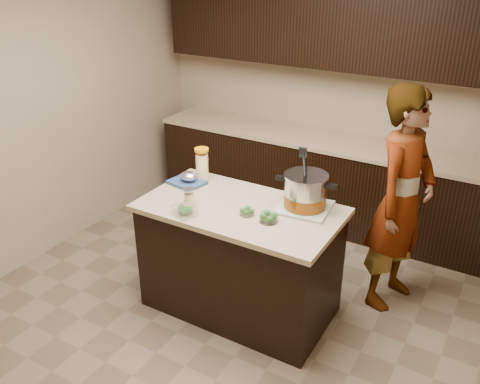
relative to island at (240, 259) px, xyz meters
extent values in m
plane|color=brown|center=(0.00, 0.00, -0.45)|extent=(4.00, 4.00, 0.00)
cube|color=tan|center=(0.00, 2.00, 0.90)|extent=(4.00, 0.04, 2.70)
cube|color=tan|center=(-2.00, 0.00, 0.90)|extent=(0.04, 4.00, 2.70)
cube|color=black|center=(0.00, 1.70, -0.02)|extent=(3.60, 0.60, 0.86)
cube|color=tan|center=(0.00, 1.70, 0.43)|extent=(3.60, 0.63, 0.04)
cube|color=black|center=(0.00, 1.82, 1.50)|extent=(3.60, 0.35, 0.75)
cube|color=black|center=(0.00, 0.00, -0.02)|extent=(1.40, 0.75, 0.86)
cube|color=tan|center=(0.00, 0.00, 0.43)|extent=(1.46, 0.81, 0.04)
cube|color=#618C5E|center=(0.42, 0.21, 0.46)|extent=(0.40, 0.40, 0.02)
cylinder|color=#B7B7BC|center=(0.42, 0.21, 0.58)|extent=(0.34, 0.34, 0.23)
cylinder|color=brown|center=(0.42, 0.21, 0.52)|extent=(0.34, 0.34, 0.10)
cylinder|color=#B7B7BC|center=(0.42, 0.21, 0.71)|extent=(0.36, 0.36, 0.02)
cube|color=black|center=(0.23, 0.18, 0.66)|extent=(0.08, 0.05, 0.03)
cube|color=black|center=(0.60, 0.24, 0.66)|extent=(0.08, 0.05, 0.03)
cylinder|color=black|center=(0.42, 0.18, 0.77)|extent=(0.04, 0.13, 0.29)
cylinder|color=#FBE999|center=(-0.50, 0.25, 0.56)|extent=(0.10, 0.10, 0.23)
cylinder|color=white|center=(-0.50, 0.25, 0.57)|extent=(0.12, 0.12, 0.25)
cylinder|color=orange|center=(-0.50, 0.25, 0.71)|extent=(0.12, 0.12, 0.02)
cylinder|color=#FBE999|center=(-0.33, -0.16, 0.49)|extent=(0.10, 0.10, 0.09)
cylinder|color=white|center=(-0.33, -0.16, 0.51)|extent=(0.11, 0.11, 0.12)
cylinder|color=silver|center=(-0.33, -0.16, 0.58)|extent=(0.11, 0.11, 0.02)
cylinder|color=silver|center=(0.11, -0.08, 0.47)|extent=(0.12, 0.12, 0.05)
cylinder|color=silver|center=(0.28, -0.09, 0.48)|extent=(0.17, 0.17, 0.06)
cube|color=silver|center=(-0.27, -0.31, 0.48)|extent=(0.21, 0.18, 0.06)
cube|color=navy|center=(-0.57, 0.13, 0.46)|extent=(0.30, 0.26, 0.03)
ellipsoid|color=silver|center=(-0.55, 0.13, 0.51)|extent=(0.14, 0.11, 0.07)
imported|color=gray|center=(0.98, 0.73, 0.43)|extent=(0.56, 0.72, 1.77)
camera|label=1|loc=(1.66, -2.83, 2.14)|focal=38.00mm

